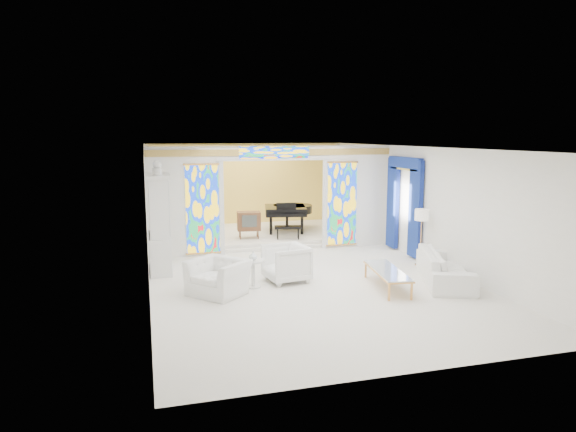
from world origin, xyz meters
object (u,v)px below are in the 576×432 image
object	(u,v)px
armchair_left	(218,277)
sofa	(445,267)
china_cabinet	(159,224)
coffee_table	(387,271)
tv_console	(249,221)
grand_piano	(289,210)
armchair_right	(286,263)

from	to	relation	value
armchair_left	sofa	distance (m)	5.09
china_cabinet	coffee_table	distance (m)	5.53
coffee_table	tv_console	bearing A→B (deg)	110.61
grand_piano	tv_console	world-z (taller)	grand_piano
grand_piano	tv_console	xyz separation A→B (m)	(-1.52, -0.92, -0.14)
china_cabinet	sofa	world-z (taller)	china_cabinet
sofa	coffee_table	bearing A→B (deg)	113.96
armchair_left	coffee_table	size ratio (longest dim) A/B	0.59
armchair_right	tv_console	world-z (taller)	tv_console
armchair_left	sofa	xyz separation A→B (m)	(5.06, -0.50, -0.01)
china_cabinet	armchair_right	size ratio (longest dim) A/B	2.94
china_cabinet	grand_piano	distance (m)	5.45
sofa	armchair_right	bearing A→B (deg)	95.07
sofa	coffee_table	size ratio (longest dim) A/B	1.27
armchair_left	grand_piano	world-z (taller)	grand_piano
china_cabinet	armchair_right	xyz separation A→B (m)	(2.72, -1.72, -0.75)
tv_console	armchair_left	bearing A→B (deg)	-102.20
armchair_left	tv_console	size ratio (longest dim) A/B	1.38
armchair_left	tv_console	bearing A→B (deg)	118.95
tv_console	sofa	bearing A→B (deg)	-50.25
china_cabinet	armchair_right	distance (m)	3.30
coffee_table	china_cabinet	bearing A→B (deg)	149.19
grand_piano	tv_console	size ratio (longest dim) A/B	3.18
china_cabinet	coffee_table	bearing A→B (deg)	-30.81
grand_piano	armchair_left	bearing A→B (deg)	-107.00
china_cabinet	armchair_left	world-z (taller)	china_cabinet
china_cabinet	coffee_table	world-z (taller)	china_cabinet
china_cabinet	armchair_left	size ratio (longest dim) A/B	2.43
sofa	china_cabinet	bearing A→B (deg)	87.68
china_cabinet	armchair_right	bearing A→B (deg)	-32.27
china_cabinet	tv_console	xyz separation A→B (m)	(2.70, 2.51, -0.46)
armchair_left	grand_piano	distance (m)	6.50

